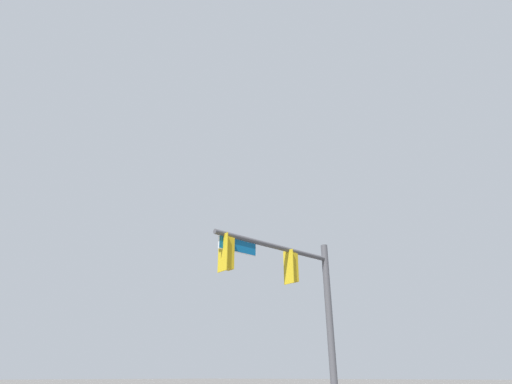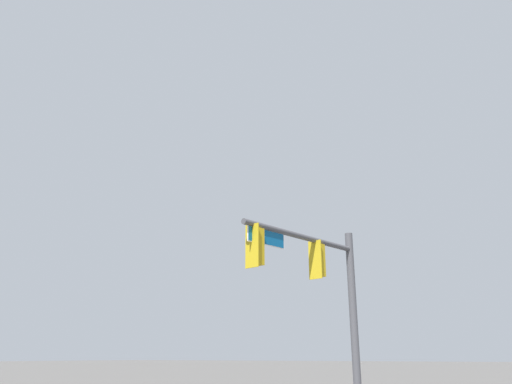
# 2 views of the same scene
# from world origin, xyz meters

# --- Properties ---
(signal_pole_near) EXTENTS (5.61, 1.50, 6.33)m
(signal_pole_near) POSITION_xyz_m (-5.96, -6.04, 4.31)
(signal_pole_near) COLOR #47474C
(signal_pole_near) RESTS_ON ground_plane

